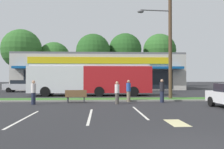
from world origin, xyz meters
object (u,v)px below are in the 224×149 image
(pedestrian_mid, at_px, (162,91))
(pedestrian_far, at_px, (33,92))
(pedestrian_by_pole, at_px, (129,91))
(car_0, at_px, (21,86))
(car_1, at_px, (67,86))
(utility_pole, at_px, (169,34))
(city_bus, at_px, (90,79))
(pedestrian_near_bench, at_px, (117,93))
(bus_stop_bench, at_px, (76,96))

(pedestrian_mid, distance_m, pedestrian_far, 9.36)
(pedestrian_by_pole, relative_size, pedestrian_mid, 0.97)
(car_0, height_order, pedestrian_far, pedestrian_far)
(car_0, bearing_deg, car_1, -4.14)
(utility_pole, bearing_deg, pedestrian_by_pole, -155.61)
(city_bus, distance_m, pedestrian_mid, 9.27)
(utility_pole, bearing_deg, city_bus, 144.12)
(pedestrian_near_bench, height_order, pedestrian_far, pedestrian_far)
(pedestrian_near_bench, bearing_deg, pedestrian_mid, -6.82)
(pedestrian_mid, relative_size, pedestrian_far, 1.04)
(car_0, distance_m, pedestrian_near_bench, 19.51)
(car_0, xyz_separation_m, pedestrian_near_bench, (11.74, -15.58, -0.00))
(bus_stop_bench, relative_size, pedestrian_mid, 0.91)
(pedestrian_near_bench, relative_size, pedestrian_far, 0.96)
(utility_pole, relative_size, pedestrian_mid, 6.04)
(pedestrian_near_bench, bearing_deg, pedestrian_far, 156.97)
(pedestrian_by_pole, bearing_deg, utility_pole, -145.88)
(car_0, distance_m, pedestrian_far, 16.61)
(city_bus, xyz_separation_m, pedestrian_far, (-3.63, -8.18, -0.92))
(city_bus, bearing_deg, car_0, -36.92)
(car_0, relative_size, car_1, 1.02)
(pedestrian_mid, bearing_deg, pedestrian_near_bench, -174.48)
(bus_stop_bench, height_order, car_1, car_1)
(bus_stop_bench, bearing_deg, city_bus, -96.39)
(pedestrian_near_bench, distance_m, pedestrian_far, 5.84)
(car_0, bearing_deg, utility_pole, -36.90)
(city_bus, distance_m, bus_stop_bench, 7.23)
(car_1, xyz_separation_m, pedestrian_far, (-0.22, -15.08, 0.07))
(city_bus, xyz_separation_m, car_1, (-3.41, 6.90, -0.99))
(pedestrian_by_pole, distance_m, pedestrian_far, 7.02)
(city_bus, distance_m, car_1, 7.76)
(car_1, bearing_deg, bus_stop_bench, -79.39)
(car_1, xyz_separation_m, pedestrian_mid, (9.10, -14.17, 0.10))
(car_0, height_order, pedestrian_near_bench, pedestrian_near_bench)
(city_bus, height_order, car_1, city_bus)
(car_1, bearing_deg, car_0, 175.86)
(utility_pole, distance_m, pedestrian_mid, 5.42)
(car_0, xyz_separation_m, car_1, (6.12, -0.44, -0.03))
(city_bus, relative_size, pedestrian_mid, 7.23)
(pedestrian_by_pole, bearing_deg, city_bus, -54.44)
(bus_stop_bench, xyz_separation_m, pedestrian_mid, (6.48, -0.19, 0.38))
(city_bus, relative_size, pedestrian_near_bench, 7.86)
(car_1, bearing_deg, city_bus, -63.69)
(city_bus, relative_size, car_1, 2.92)
(car_0, bearing_deg, pedestrian_by_pole, -47.66)
(car_0, relative_size, pedestrian_mid, 2.52)
(utility_pole, xyz_separation_m, pedestrian_far, (-10.52, -3.19, -4.79))
(pedestrian_mid, bearing_deg, car_0, 126.07)
(bus_stop_bench, distance_m, pedestrian_by_pole, 4.05)
(car_0, distance_m, pedestrian_mid, 21.10)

